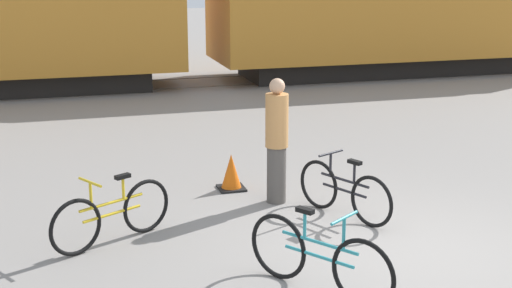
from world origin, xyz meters
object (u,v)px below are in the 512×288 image
(bicycle_yellow, at_px, (112,215))
(bicycle_teal, at_px, (319,258))
(person_in_tan, at_px, (277,141))
(traffic_cone, at_px, (231,173))
(bicycle_black, at_px, (344,191))

(bicycle_yellow, relative_size, bicycle_teal, 1.00)
(person_in_tan, distance_m, traffic_cone, 1.10)
(bicycle_black, relative_size, bicycle_yellow, 0.98)
(traffic_cone, bearing_deg, bicycle_black, -53.33)
(bicycle_black, bearing_deg, person_in_tan, 129.54)
(bicycle_teal, xyz_separation_m, traffic_cone, (-0.05, 3.58, -0.14))
(bicycle_black, relative_size, bicycle_teal, 0.98)
(bicycle_yellow, xyz_separation_m, person_in_tan, (2.40, 0.89, 0.54))
(bicycle_teal, bearing_deg, person_in_tan, 81.26)
(bicycle_black, height_order, bicycle_yellow, bicycle_yellow)
(person_in_tan, bearing_deg, bicycle_black, -43.67)
(bicycle_black, relative_size, person_in_tan, 0.84)
(bicycle_yellow, bearing_deg, bicycle_teal, -44.74)
(traffic_cone, bearing_deg, person_in_tan, -56.87)
(bicycle_teal, height_order, traffic_cone, bicycle_teal)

